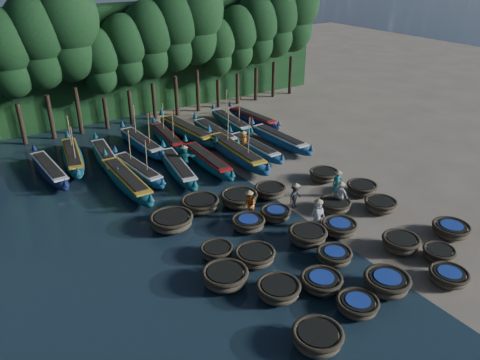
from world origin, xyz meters
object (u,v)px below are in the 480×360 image
fisherman_3 (295,196)px  coracle_10 (225,277)px  coracle_2 (387,283)px  fisherman_2 (249,205)px  long_boat_4 (178,168)px  coracle_1 (357,305)px  coracle_15 (217,251)px  long_boat_2 (126,180)px  fisherman_0 (318,213)px  long_boat_17 (253,118)px  coracle_6 (321,282)px  long_boat_9 (49,170)px  coracle_7 (334,256)px  coracle_4 (439,253)px  long_boat_13 (167,138)px  coracle_16 (248,223)px  long_boat_12 (141,143)px  coracle_11 (255,256)px  coracle_18 (335,205)px  coracle_9 (451,229)px  coracle_19 (362,188)px  long_boat_7 (254,148)px  long_boat_14 (187,131)px  long_boat_3 (138,170)px  coracle_23 (270,191)px  coracle_14 (381,205)px  coracle_24 (324,175)px  coracle_0 (317,338)px  fisherman_5 (185,157)px  coracle_5 (278,290)px  coracle_8 (401,243)px  fisherman_6 (244,141)px  coracle_17 (276,214)px  fisherman_4 (340,195)px  long_boat_8 (279,139)px  long_boat_11 (106,157)px  coracle_21 (200,204)px  coracle_22 (239,198)px  coracle_12 (308,236)px  long_boat_10 (73,157)px  fisherman_1 (337,183)px  coracle_13 (339,227)px  long_boat_16 (231,122)px  long_boat_5 (207,161)px

fisherman_3 → coracle_10: bearing=-167.7°
coracle_2 → fisherman_2: (-1.64, 8.88, 0.46)m
long_boat_4 → coracle_1: bearing=-79.7°
coracle_15 → long_boat_2: bearing=95.8°
fisherman_0 → long_boat_17: bearing=81.4°
coracle_2 → coracle_6: bearing=143.1°
coracle_2 → long_boat_9: bearing=115.2°
coracle_7 → long_boat_2: 14.85m
coracle_4 → long_boat_13: size_ratio=0.24×
long_boat_4 → coracle_7: bearing=-72.7°
coracle_10 → coracle_16: (3.67, 3.47, -0.06)m
coracle_1 → coracle_2: 2.13m
long_boat_12 → long_boat_13: long_boat_12 is taller
coracle_11 → coracle_18: size_ratio=1.28×
coracle_4 → coracle_9: (2.54, 1.07, 0.01)m
coracle_19 → long_boat_7: 9.62m
long_boat_14 → long_boat_7: bearing=-69.1°
long_boat_2 → long_boat_3: long_boat_3 is taller
coracle_23 → long_boat_7: size_ratio=0.34×
coracle_14 → long_boat_7: 11.65m
long_boat_12 → coracle_24: bearing=-57.6°
long_boat_4 → fisherman_0: 11.25m
coracle_0 → long_boat_12: size_ratio=0.27×
fisherman_2 → coracle_2: bearing=32.9°
fisherman_0 → fisherman_5: size_ratio=1.03×
long_boat_12 → long_boat_2: bearing=-122.7°
coracle_5 → coracle_7: (3.94, 0.53, -0.00)m
coracle_8 → fisherman_6: fisherman_6 is taller
fisherman_2 → coracle_5: bearing=-0.8°
coracle_17 → fisherman_4: fisherman_4 is taller
long_boat_8 → long_boat_11: 13.61m
coracle_9 → long_boat_4: size_ratio=0.33×
coracle_1 → coracle_16: bearing=91.4°
long_boat_11 → fisherman_4: (9.67, -14.38, 0.41)m
coracle_24 → coracle_21: bearing=173.4°
coracle_4 → coracle_9: 2.76m
coracle_1 → coracle_6: 2.04m
coracle_4 → coracle_16: size_ratio=0.76×
coracle_22 → coracle_12: bearing=-82.1°
coracle_22 → long_boat_10: bearing=119.5°
coracle_12 → coracle_5: bearing=-146.6°
coracle_0 → coracle_19: coracle_0 is taller
coracle_12 → fisherman_1: (5.04, 3.05, 0.49)m
long_boat_13 → fisherman_3: size_ratio=4.05×
coracle_4 → coracle_7: coracle_7 is taller
coracle_13 → fisherman_4: fisherman_4 is taller
coracle_8 → coracle_13: bearing=117.8°
long_boat_16 → fisherman_0: bearing=-101.5°
long_boat_5 → long_boat_12: bearing=117.0°
coracle_16 → fisherman_0: bearing=-30.6°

